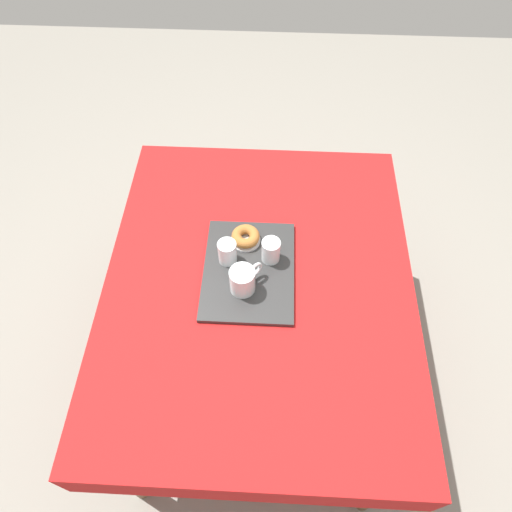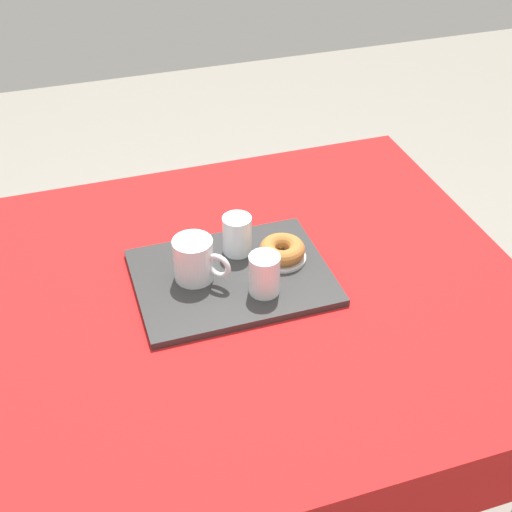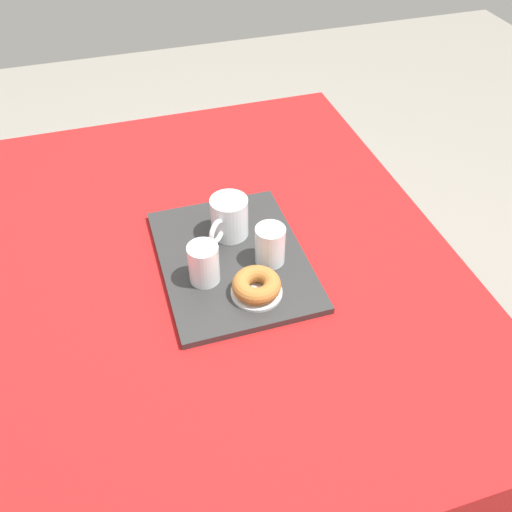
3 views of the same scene
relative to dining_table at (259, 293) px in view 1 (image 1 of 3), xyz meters
name	(u,v)px [view 1 (image 1 of 3)]	position (x,y,z in m)	size (l,w,h in m)	color
ground_plane	(258,363)	(0.00, 0.00, -0.67)	(6.00, 6.00, 0.00)	gray
dining_table	(259,293)	(0.00, 0.00, 0.00)	(1.35, 1.09, 0.76)	red
serving_tray	(249,270)	(0.04, 0.04, 0.09)	(0.43, 0.32, 0.02)	#2D2D2D
tea_mug_left	(243,281)	(-0.04, 0.05, 0.15)	(0.11, 0.11, 0.10)	white
water_glass_near	(271,251)	(0.09, -0.04, 0.15)	(0.07, 0.07, 0.09)	white
water_glass_far	(227,253)	(0.07, 0.12, 0.14)	(0.07, 0.07, 0.09)	white
donut_plate_left	(246,240)	(0.16, 0.06, 0.11)	(0.11, 0.11, 0.01)	silver
sugar_donut_left	(246,236)	(0.16, 0.06, 0.13)	(0.10, 0.10, 0.04)	#A3662D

